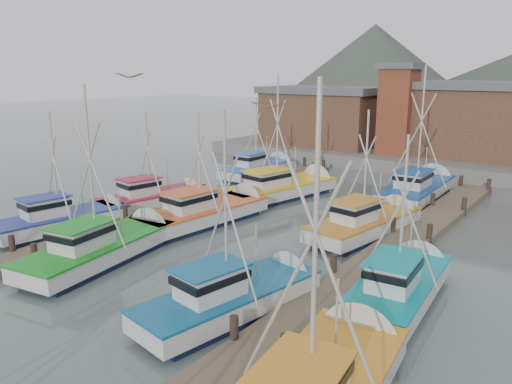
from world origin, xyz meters
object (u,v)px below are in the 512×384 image
Objects in this scene: lookout_tower at (398,109)px; boat_12 at (284,188)px; boat_4 at (108,246)px; boat_8 at (210,211)px.

lookout_tower is 17.43m from boat_12.
boat_4 is 0.98× the size of boat_8.
boat_12 is at bearing -96.75° from lookout_tower.
boat_4 is 0.90× the size of boat_12.
boat_8 is at bearing -80.50° from boat_12.
boat_4 reaches higher than boat_8.
lookout_tower reaches higher than boat_4.
lookout_tower is at bearing 77.11° from boat_4.
boat_12 reaches higher than boat_4.
lookout_tower is at bearing 90.17° from boat_8.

